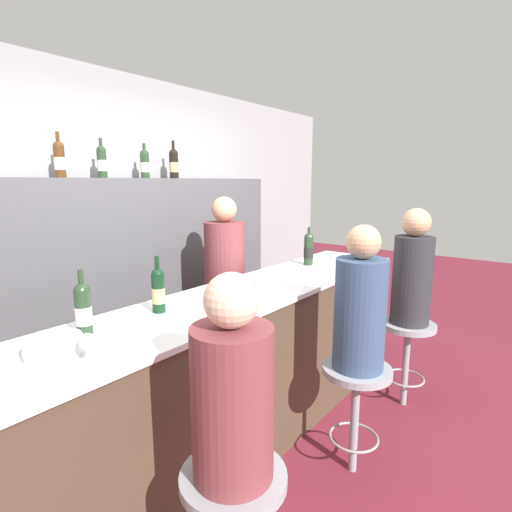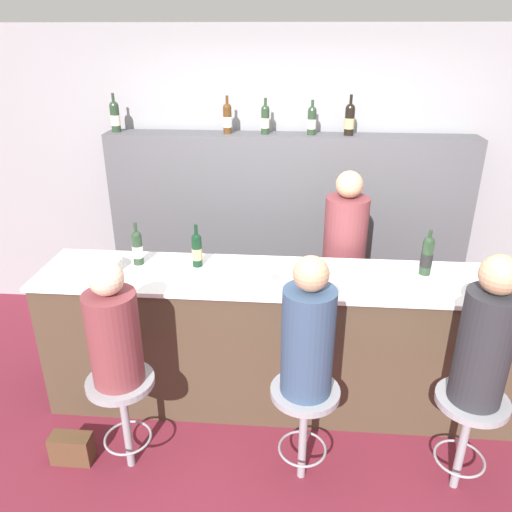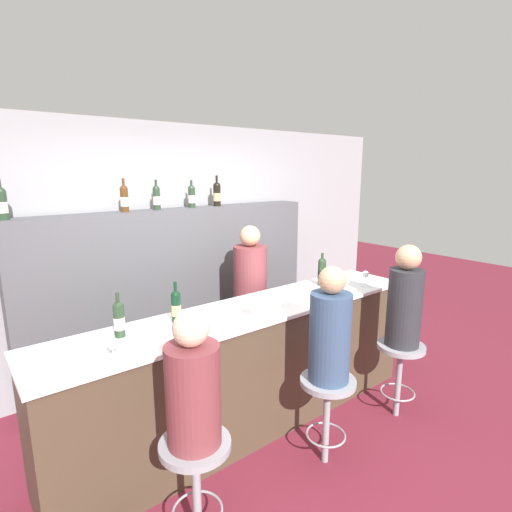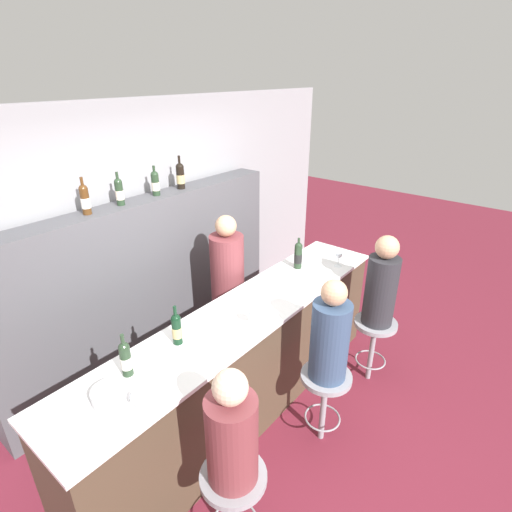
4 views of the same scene
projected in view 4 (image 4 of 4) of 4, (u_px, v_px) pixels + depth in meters
ground_plane at (271, 424)px, 3.49m from camera, size 16.00×16.00×0.00m
wall_back at (132, 239)px, 3.93m from camera, size 6.40×0.05×2.60m
bar_counter at (244, 363)px, 3.44m from camera, size 3.33×0.64×1.04m
back_bar_cabinet at (151, 284)px, 3.98m from camera, size 3.12×0.28×1.75m
wine_bottle_counter_0 at (126, 358)px, 2.51m from camera, size 0.07×0.07×0.31m
wine_bottle_counter_1 at (177, 328)px, 2.81m from camera, size 0.07×0.07×0.30m
wine_bottle_counter_2 at (298, 255)px, 3.90m from camera, size 0.08×0.08×0.32m
wine_bottle_backbar_1 at (85, 199)px, 3.19m from camera, size 0.07×0.07×0.31m
wine_bottle_backbar_2 at (119, 191)px, 3.42m from camera, size 0.07×0.07×0.29m
wine_bottle_backbar_3 at (155, 183)px, 3.69m from camera, size 0.07×0.07×0.28m
wine_bottle_backbar_4 at (180, 176)px, 3.90m from camera, size 0.08×0.08×0.32m
wine_glass_0 at (135, 398)px, 2.26m from camera, size 0.06×0.06×0.13m
wine_glass_1 at (254, 314)px, 3.01m from camera, size 0.08×0.08×0.15m
wine_glass_2 at (339, 256)px, 3.94m from camera, size 0.08×0.08×0.16m
metal_bowl at (111, 395)px, 2.35m from camera, size 0.22×0.22×0.08m
bar_stool_left at (234, 490)px, 2.38m from camera, size 0.40×0.40×0.67m
guest_seated_left at (232, 434)px, 2.18m from camera, size 0.29×0.29×0.76m
bar_stool_middle at (325, 389)px, 3.15m from camera, size 0.40×0.40×0.67m
guest_seated_middle at (330, 336)px, 2.93m from camera, size 0.29×0.29×0.83m
bar_stool_right at (374, 334)px, 3.80m from camera, size 0.40×0.40×0.67m
guest_seated_right at (381, 285)px, 3.58m from camera, size 0.28×0.28×0.87m
bartender at (228, 297)px, 4.01m from camera, size 0.33×0.33×1.61m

